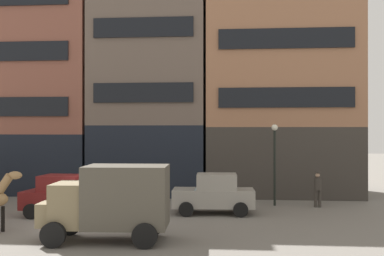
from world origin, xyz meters
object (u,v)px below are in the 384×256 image
(sedan_light, at_px, (65,196))
(sedan_parked_curb, at_px, (214,194))
(delivery_truck_far, at_px, (110,200))
(streetlamp_curbside, at_px, (275,153))
(pedestrian_officer, at_px, (318,187))
(fire_hydrant_curbside, at_px, (42,193))

(sedan_light, height_order, sedan_parked_curb, same)
(delivery_truck_far, xyz_separation_m, streetlamp_curbside, (6.30, 8.37, 1.25))
(pedestrian_officer, height_order, fire_hydrant_curbside, pedestrian_officer)
(sedan_parked_curb, bearing_deg, pedestrian_officer, 24.31)
(delivery_truck_far, height_order, sedan_light, delivery_truck_far)
(pedestrian_officer, bearing_deg, streetlamp_curbside, 170.60)
(pedestrian_officer, height_order, streetlamp_curbside, streetlamp_curbside)
(sedan_light, xyz_separation_m, sedan_parked_curb, (6.58, 1.25, 0.00))
(delivery_truck_far, bearing_deg, fire_hydrant_curbside, 124.45)
(sedan_parked_curb, relative_size, streetlamp_curbside, 0.91)
(streetlamp_curbside, bearing_deg, sedan_parked_curb, -138.49)
(pedestrian_officer, relative_size, fire_hydrant_curbside, 2.16)
(sedan_light, bearing_deg, fire_hydrant_curbside, 123.03)
(delivery_truck_far, distance_m, streetlamp_curbside, 10.55)
(sedan_parked_curb, height_order, fire_hydrant_curbside, sedan_parked_curb)
(sedan_light, distance_m, pedestrian_officer, 12.14)
(sedan_parked_curb, bearing_deg, delivery_truck_far, -120.14)
(streetlamp_curbside, bearing_deg, sedan_light, -157.91)
(sedan_light, relative_size, sedan_parked_curb, 1.01)
(delivery_truck_far, height_order, streetlamp_curbside, streetlamp_curbside)
(sedan_parked_curb, distance_m, pedestrian_officer, 5.53)
(sedan_parked_curb, xyz_separation_m, streetlamp_curbside, (2.96, 2.62, 1.76))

